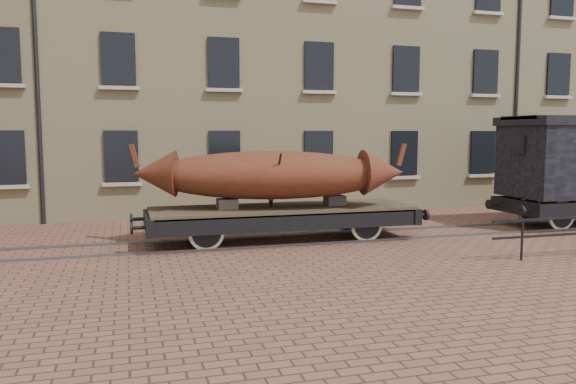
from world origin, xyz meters
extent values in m
plane|color=brown|center=(0.00, 0.00, 0.00)|extent=(90.00, 90.00, 0.00)
cube|color=beige|center=(3.00, 10.00, 7.00)|extent=(40.00, 10.00, 14.00)
cube|color=black|center=(-9.50, 4.96, 2.20)|extent=(1.10, 0.12, 1.70)
cube|color=#AAA59B|center=(-9.50, 4.90, 1.25)|extent=(1.30, 0.18, 0.12)
cube|color=black|center=(-6.00, 4.96, 2.20)|extent=(1.10, 0.12, 1.70)
cube|color=#AAA59B|center=(-6.00, 4.90, 1.25)|extent=(1.30, 0.18, 0.12)
cube|color=black|center=(-2.50, 4.96, 2.20)|extent=(1.10, 0.12, 1.70)
cube|color=#AAA59B|center=(-2.50, 4.90, 1.25)|extent=(1.30, 0.18, 0.12)
cube|color=black|center=(1.00, 4.96, 2.20)|extent=(1.10, 0.12, 1.70)
cube|color=#AAA59B|center=(1.00, 4.90, 1.25)|extent=(1.30, 0.18, 0.12)
cube|color=black|center=(4.50, 4.96, 2.20)|extent=(1.10, 0.12, 1.70)
cube|color=#AAA59B|center=(4.50, 4.90, 1.25)|extent=(1.30, 0.18, 0.12)
cube|color=black|center=(8.00, 4.96, 2.20)|extent=(1.10, 0.12, 1.70)
cube|color=#AAA59B|center=(8.00, 4.90, 1.25)|extent=(1.30, 0.18, 0.12)
cube|color=black|center=(11.50, 4.96, 2.20)|extent=(1.10, 0.12, 1.70)
cube|color=#AAA59B|center=(11.50, 4.90, 1.25)|extent=(1.30, 0.18, 0.12)
cube|color=black|center=(-9.50, 4.96, 5.40)|extent=(1.10, 0.12, 1.70)
cube|color=#AAA59B|center=(-9.50, 4.90, 4.45)|extent=(1.30, 0.18, 0.12)
cube|color=black|center=(-6.00, 4.96, 5.40)|extent=(1.10, 0.12, 1.70)
cube|color=#AAA59B|center=(-6.00, 4.90, 4.45)|extent=(1.30, 0.18, 0.12)
cube|color=black|center=(-2.50, 4.96, 5.40)|extent=(1.10, 0.12, 1.70)
cube|color=#AAA59B|center=(-2.50, 4.90, 4.45)|extent=(1.30, 0.18, 0.12)
cube|color=black|center=(1.00, 4.96, 5.40)|extent=(1.10, 0.12, 1.70)
cube|color=#AAA59B|center=(1.00, 4.90, 4.45)|extent=(1.30, 0.18, 0.12)
cube|color=black|center=(4.50, 4.96, 5.40)|extent=(1.10, 0.12, 1.70)
cube|color=#AAA59B|center=(4.50, 4.90, 4.45)|extent=(1.30, 0.18, 0.12)
cube|color=black|center=(8.00, 4.96, 5.40)|extent=(1.10, 0.12, 1.70)
cube|color=#AAA59B|center=(8.00, 4.90, 4.45)|extent=(1.30, 0.18, 0.12)
cube|color=black|center=(11.50, 4.96, 5.40)|extent=(1.10, 0.12, 1.70)
cube|color=#AAA59B|center=(11.50, 4.90, 4.45)|extent=(1.30, 0.18, 0.12)
cube|color=#AAA59B|center=(1.00, 4.90, 7.65)|extent=(1.30, 0.18, 0.12)
cube|color=#AAA59B|center=(4.50, 4.90, 7.65)|extent=(1.30, 0.18, 0.12)
cube|color=#AAA59B|center=(8.00, 4.90, 7.65)|extent=(1.30, 0.18, 0.12)
cube|color=#AAA59B|center=(11.50, 4.90, 7.65)|extent=(1.30, 0.18, 0.12)
cylinder|color=black|center=(-8.50, 4.95, 7.00)|extent=(0.14, 0.14, 14.00)
cylinder|color=black|center=(9.50, 4.95, 7.00)|extent=(0.14, 0.14, 14.00)
cube|color=#59595E|center=(0.00, -0.72, 0.03)|extent=(30.00, 0.08, 0.06)
cube|color=#59595E|center=(0.00, 0.72, 0.03)|extent=(30.00, 0.08, 0.06)
cylinder|color=black|center=(3.00, -3.80, 0.50)|extent=(0.06, 0.06, 1.00)
cube|color=#453A2A|center=(-1.75, 0.00, 0.90)|extent=(7.14, 2.09, 0.11)
cube|color=black|center=(-1.75, -0.97, 0.67)|extent=(7.14, 0.15, 0.43)
cube|color=black|center=(-1.75, 0.97, 0.67)|extent=(7.14, 0.15, 0.43)
cube|color=black|center=(-5.33, 0.00, 0.67)|extent=(0.21, 2.19, 0.43)
cylinder|color=black|center=(-5.59, -0.71, 0.67)|extent=(0.33, 0.10, 0.10)
cylinder|color=black|center=(-5.75, -0.71, 0.67)|extent=(0.08, 0.30, 0.30)
cylinder|color=black|center=(-5.59, 0.71, 0.67)|extent=(0.33, 0.10, 0.10)
cylinder|color=black|center=(-5.75, 0.71, 0.67)|extent=(0.08, 0.30, 0.30)
cube|color=black|center=(1.82, 0.00, 0.67)|extent=(0.21, 2.19, 0.43)
cylinder|color=black|center=(2.08, -0.71, 0.67)|extent=(0.33, 0.10, 0.10)
cylinder|color=black|center=(2.24, -0.71, 0.67)|extent=(0.08, 0.30, 0.30)
cylinder|color=black|center=(2.08, 0.71, 0.67)|extent=(0.33, 0.10, 0.10)
cylinder|color=black|center=(2.24, 0.71, 0.67)|extent=(0.08, 0.30, 0.30)
cylinder|color=black|center=(-3.94, 0.00, 0.46)|extent=(0.10, 1.81, 0.10)
cylinder|color=silver|center=(-3.94, -0.72, 0.46)|extent=(0.91, 0.07, 0.91)
cylinder|color=black|center=(-3.94, -0.72, 0.46)|extent=(0.75, 0.10, 0.75)
cube|color=black|center=(-3.94, -0.83, 0.69)|extent=(0.86, 0.08, 0.10)
cylinder|color=silver|center=(-3.94, 0.72, 0.46)|extent=(0.91, 0.07, 0.91)
cylinder|color=black|center=(-3.94, 0.72, 0.46)|extent=(0.75, 0.10, 0.75)
cube|color=black|center=(-3.94, 0.83, 0.69)|extent=(0.86, 0.08, 0.10)
cylinder|color=black|center=(0.44, 0.00, 0.46)|extent=(0.10, 1.81, 0.10)
cylinder|color=silver|center=(0.44, -0.72, 0.46)|extent=(0.91, 0.07, 0.91)
cylinder|color=black|center=(0.44, -0.72, 0.46)|extent=(0.75, 0.10, 0.75)
cube|color=black|center=(0.44, -0.83, 0.69)|extent=(0.86, 0.08, 0.10)
cylinder|color=silver|center=(0.44, 0.72, 0.46)|extent=(0.91, 0.07, 0.91)
cylinder|color=black|center=(0.44, 0.72, 0.46)|extent=(0.75, 0.10, 0.75)
cube|color=black|center=(0.44, 0.83, 0.69)|extent=(0.86, 0.08, 0.10)
cube|color=black|center=(-1.75, 0.00, 0.52)|extent=(3.81, 0.06, 0.06)
cube|color=#5B5049|center=(-3.28, 0.00, 1.09)|extent=(0.52, 0.48, 0.27)
cube|color=#5B5049|center=(-0.23, 0.00, 1.09)|extent=(0.52, 0.48, 0.27)
ellipsoid|color=maroon|center=(-2.08, 0.00, 1.83)|extent=(6.80, 3.22, 1.31)
cone|color=maroon|center=(-5.13, 0.58, 1.89)|extent=(1.34, 1.43, 1.24)
cube|color=maroon|center=(-5.62, 0.68, 2.37)|extent=(0.28, 0.18, 0.63)
cone|color=maroon|center=(0.96, -0.58, 1.89)|extent=(1.34, 1.43, 1.24)
cube|color=maroon|center=(1.46, -0.68, 2.37)|extent=(0.28, 0.18, 0.63)
cylinder|color=black|center=(-2.08, -0.53, 1.70)|extent=(0.06, 1.12, 1.53)
cylinder|color=black|center=(-2.08, 0.53, 1.70)|extent=(0.06, 1.12, 1.53)
cube|color=black|center=(8.72, 1.06, 0.68)|extent=(5.80, 0.15, 0.44)
cube|color=black|center=(5.81, 0.00, 0.68)|extent=(0.21, 2.32, 0.44)
cylinder|color=black|center=(5.38, -0.77, 0.68)|extent=(0.08, 0.31, 0.31)
cylinder|color=black|center=(5.38, 0.77, 0.68)|extent=(0.08, 0.31, 0.31)
cylinder|color=black|center=(6.88, 0.00, 0.46)|extent=(0.10, 1.84, 0.10)
cylinder|color=silver|center=(6.88, -0.72, 0.46)|extent=(0.93, 0.07, 0.93)
cylinder|color=black|center=(6.88, -0.72, 0.46)|extent=(0.76, 0.10, 0.76)
cylinder|color=silver|center=(6.88, 0.72, 0.46)|extent=(0.93, 0.07, 0.93)
cylinder|color=black|center=(6.88, 0.72, 0.46)|extent=(0.76, 0.10, 0.76)
cube|color=black|center=(5.79, 0.00, 2.61)|extent=(0.08, 0.58, 0.58)
camera|label=1|loc=(-5.80, -14.69, 2.96)|focal=35.00mm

